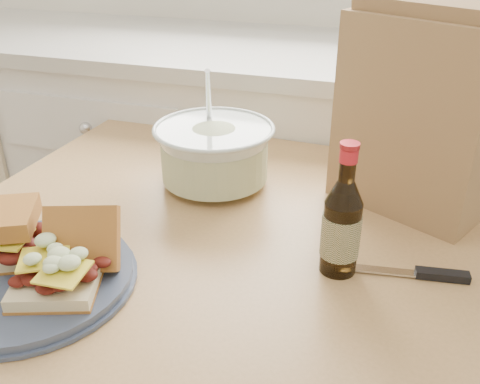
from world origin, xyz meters
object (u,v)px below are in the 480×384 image
(coleslaw_bowl, at_px, (214,156))
(paper_bag, at_px, (423,115))
(dining_table, at_px, (203,289))
(beer_bottle, at_px, (342,225))
(plate, at_px, (28,279))

(coleslaw_bowl, xyz_separation_m, paper_bag, (0.38, 0.05, 0.11))
(dining_table, relative_size, beer_bottle, 4.60)
(plate, xyz_separation_m, coleslaw_bowl, (0.15, 0.40, 0.05))
(coleslaw_bowl, height_order, paper_bag, paper_bag)
(dining_table, xyz_separation_m, plate, (-0.20, -0.20, 0.12))
(coleslaw_bowl, relative_size, beer_bottle, 1.12)
(beer_bottle, bearing_deg, dining_table, 169.38)
(coleslaw_bowl, height_order, beer_bottle, coleslaw_bowl)
(dining_table, bearing_deg, paper_bag, 38.42)
(dining_table, distance_m, plate, 0.31)
(dining_table, xyz_separation_m, coleslaw_bowl, (-0.04, 0.19, 0.18))
(beer_bottle, bearing_deg, coleslaw_bowl, 137.58)
(coleslaw_bowl, distance_m, paper_bag, 0.40)
(dining_table, xyz_separation_m, beer_bottle, (0.24, -0.03, 0.20))
(dining_table, height_order, plate, plate)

